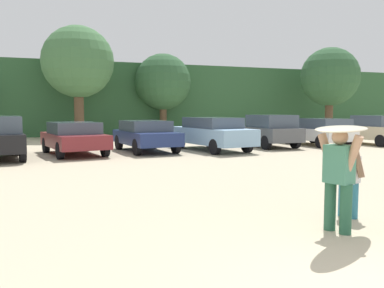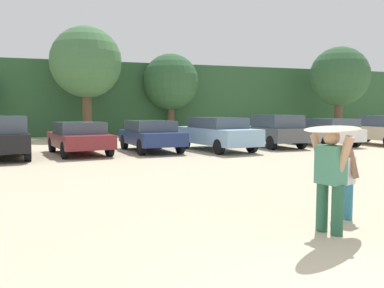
{
  "view_description": "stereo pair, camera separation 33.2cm",
  "coord_description": "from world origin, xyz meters",
  "px_view_note": "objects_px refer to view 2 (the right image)",
  "views": [
    {
      "loc": [
        -3.24,
        -2.57,
        1.89
      ],
      "look_at": [
        0.66,
        7.79,
        0.95
      ],
      "focal_mm": 38.17,
      "sensor_mm": 36.0,
      "label": 1
    },
    {
      "loc": [
        -2.93,
        -2.68,
        1.89
      ],
      "look_at": [
        0.66,
        7.79,
        0.95
      ],
      "focal_mm": 38.17,
      "sensor_mm": 36.0,
      "label": 2
    }
  ],
  "objects_px": {
    "parked_car_dark_gray": "(274,130)",
    "surfboard_cream": "(335,129)",
    "person_child": "(344,177)",
    "parked_car_white": "(326,131)",
    "parked_car_maroon": "(79,137)",
    "parked_car_champagne": "(379,130)",
    "parked_car_sky_blue": "(217,133)",
    "parked_car_black": "(2,136)",
    "parked_car_navy": "(151,134)",
    "person_adult": "(331,175)"
  },
  "relations": [
    {
      "from": "person_child",
      "to": "parked_car_maroon",
      "type": "bearing_deg",
      "value": -89.43
    },
    {
      "from": "parked_car_sky_blue",
      "to": "parked_car_dark_gray",
      "type": "xyz_separation_m",
      "value": [
        3.31,
        0.62,
        0.03
      ]
    },
    {
      "from": "parked_car_navy",
      "to": "parked_car_dark_gray",
      "type": "distance_m",
      "value": 6.28
    },
    {
      "from": "parked_car_navy",
      "to": "person_adult",
      "type": "relative_size",
      "value": 2.74
    },
    {
      "from": "parked_car_black",
      "to": "parked_car_maroon",
      "type": "bearing_deg",
      "value": -81.25
    },
    {
      "from": "person_child",
      "to": "parked_car_black",
      "type": "bearing_deg",
      "value": -76.2
    },
    {
      "from": "parked_car_dark_gray",
      "to": "surfboard_cream",
      "type": "height_order",
      "value": "surfboard_cream"
    },
    {
      "from": "parked_car_black",
      "to": "parked_car_champagne",
      "type": "xyz_separation_m",
      "value": [
        18.34,
        0.43,
        -0.07
      ]
    },
    {
      "from": "parked_car_white",
      "to": "person_adult",
      "type": "bearing_deg",
      "value": 140.01
    },
    {
      "from": "parked_car_maroon",
      "to": "parked_car_dark_gray",
      "type": "height_order",
      "value": "parked_car_dark_gray"
    },
    {
      "from": "parked_car_champagne",
      "to": "person_adult",
      "type": "bearing_deg",
      "value": 128.93
    },
    {
      "from": "person_adult",
      "to": "parked_car_champagne",
      "type": "bearing_deg",
      "value": -152.09
    },
    {
      "from": "parked_car_maroon",
      "to": "parked_car_navy",
      "type": "height_order",
      "value": "parked_car_navy"
    },
    {
      "from": "parked_car_black",
      "to": "parked_car_maroon",
      "type": "xyz_separation_m",
      "value": [
        2.87,
        0.77,
        -0.13
      ]
    },
    {
      "from": "parked_car_dark_gray",
      "to": "surfboard_cream",
      "type": "bearing_deg",
      "value": 152.18
    },
    {
      "from": "parked_car_champagne",
      "to": "parked_car_white",
      "type": "bearing_deg",
      "value": 79.22
    },
    {
      "from": "parked_car_sky_blue",
      "to": "person_child",
      "type": "xyz_separation_m",
      "value": [
        -2.42,
        -11.58,
        -0.1
      ]
    },
    {
      "from": "parked_car_sky_blue",
      "to": "parked_car_dark_gray",
      "type": "relative_size",
      "value": 1.22
    },
    {
      "from": "parked_car_sky_blue",
      "to": "parked_car_white",
      "type": "distance_m",
      "value": 6.26
    },
    {
      "from": "parked_car_white",
      "to": "parked_car_maroon",
      "type": "bearing_deg",
      "value": 86.65
    },
    {
      "from": "parked_car_champagne",
      "to": "person_adult",
      "type": "height_order",
      "value": "person_adult"
    },
    {
      "from": "parked_car_maroon",
      "to": "parked_car_dark_gray",
      "type": "distance_m",
      "value": 9.41
    },
    {
      "from": "parked_car_maroon",
      "to": "parked_car_navy",
      "type": "xyz_separation_m",
      "value": [
        3.13,
        0.25,
        0.03
      ]
    },
    {
      "from": "person_adult",
      "to": "parked_car_white",
      "type": "bearing_deg",
      "value": -143.33
    },
    {
      "from": "parked_car_maroon",
      "to": "person_child",
      "type": "height_order",
      "value": "parked_car_maroon"
    },
    {
      "from": "parked_car_white",
      "to": "parked_car_champagne",
      "type": "relative_size",
      "value": 0.89
    },
    {
      "from": "parked_car_navy",
      "to": "surfboard_cream",
      "type": "xyz_separation_m",
      "value": [
        -0.23,
        -12.95,
        0.84
      ]
    },
    {
      "from": "parked_car_navy",
      "to": "parked_car_dark_gray",
      "type": "xyz_separation_m",
      "value": [
        6.28,
        -0.03,
        0.09
      ]
    },
    {
      "from": "parked_car_black",
      "to": "person_child",
      "type": "xyz_separation_m",
      "value": [
        6.54,
        -11.22,
        -0.14
      ]
    },
    {
      "from": "person_adult",
      "to": "surfboard_cream",
      "type": "bearing_deg",
      "value": 67.72
    },
    {
      "from": "person_child",
      "to": "parked_car_white",
      "type": "bearing_deg",
      "value": -142.43
    },
    {
      "from": "parked_car_navy",
      "to": "parked_car_maroon",
      "type": "bearing_deg",
      "value": 89.57
    },
    {
      "from": "parked_car_white",
      "to": "surfboard_cream",
      "type": "bearing_deg",
      "value": 140.15
    },
    {
      "from": "parked_car_maroon",
      "to": "parked_car_sky_blue",
      "type": "xyz_separation_m",
      "value": [
        6.09,
        -0.41,
        0.08
      ]
    },
    {
      "from": "parked_car_navy",
      "to": "parked_car_sky_blue",
      "type": "distance_m",
      "value": 3.04
    },
    {
      "from": "parked_car_sky_blue",
      "to": "person_child",
      "type": "bearing_deg",
      "value": 159.49
    },
    {
      "from": "parked_car_sky_blue",
      "to": "parked_car_white",
      "type": "xyz_separation_m",
      "value": [
        6.25,
        0.36,
        -0.07
      ]
    },
    {
      "from": "person_adult",
      "to": "parked_car_navy",
      "type": "bearing_deg",
      "value": -107.42
    },
    {
      "from": "parked_car_dark_gray",
      "to": "surfboard_cream",
      "type": "xyz_separation_m",
      "value": [
        -6.51,
        -12.92,
        0.75
      ]
    },
    {
      "from": "parked_car_dark_gray",
      "to": "surfboard_cream",
      "type": "relative_size",
      "value": 2.3
    },
    {
      "from": "parked_car_white",
      "to": "surfboard_cream",
      "type": "xyz_separation_m",
      "value": [
        -9.44,
        -12.65,
        0.85
      ]
    },
    {
      "from": "parked_car_black",
      "to": "parked_car_sky_blue",
      "type": "distance_m",
      "value": 8.97
    },
    {
      "from": "parked_car_navy",
      "to": "surfboard_cream",
      "type": "bearing_deg",
      "value": 174.06
    },
    {
      "from": "parked_car_white",
      "to": "person_child",
      "type": "distance_m",
      "value": 14.75
    },
    {
      "from": "parked_car_white",
      "to": "person_adult",
      "type": "distance_m",
      "value": 15.72
    },
    {
      "from": "parked_car_white",
      "to": "parked_car_champagne",
      "type": "bearing_deg",
      "value": -98.46
    },
    {
      "from": "parked_car_black",
      "to": "parked_car_dark_gray",
      "type": "bearing_deg",
      "value": -91.71
    },
    {
      "from": "parked_car_black",
      "to": "parked_car_navy",
      "type": "distance_m",
      "value": 6.08
    },
    {
      "from": "parked_car_black",
      "to": "person_child",
      "type": "bearing_deg",
      "value": -156.07
    },
    {
      "from": "parked_car_black",
      "to": "surfboard_cream",
      "type": "height_order",
      "value": "surfboard_cream"
    }
  ]
}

